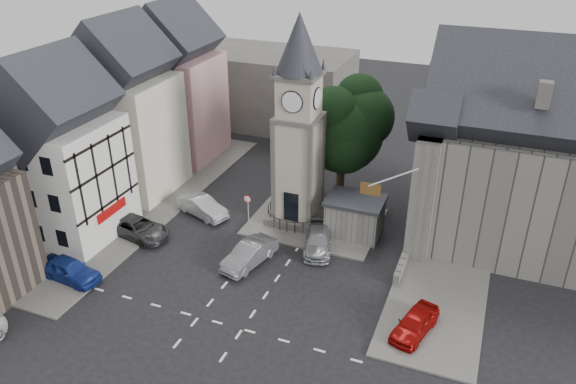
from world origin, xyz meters
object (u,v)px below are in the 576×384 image
at_px(stone_shelter, 355,216).
at_px(car_west_blue, 70,270).
at_px(clock_tower, 299,125).
at_px(car_east_red, 415,323).
at_px(pedestrian, 446,231).

distance_m(stone_shelter, car_west_blue, 20.69).
bearing_deg(clock_tower, car_east_red, -41.87).
xyz_separation_m(stone_shelter, car_west_blue, (-16.30, -12.73, -0.76)).
distance_m(clock_tower, stone_shelter, 8.15).
height_order(stone_shelter, car_east_red, stone_shelter).
bearing_deg(car_west_blue, pedestrian, -51.84).
bearing_deg(stone_shelter, car_west_blue, -142.02).
bearing_deg(car_east_red, stone_shelter, 139.50).
relative_size(car_west_blue, pedestrian, 2.84).
distance_m(car_east_red, pedestrian, 11.11).
relative_size(stone_shelter, car_west_blue, 0.93).
height_order(stone_shelter, car_west_blue, stone_shelter).
bearing_deg(stone_shelter, pedestrian, 13.40).
xyz_separation_m(car_west_blue, car_east_red, (22.65, 3.22, -0.08)).
distance_m(stone_shelter, pedestrian, 6.93).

